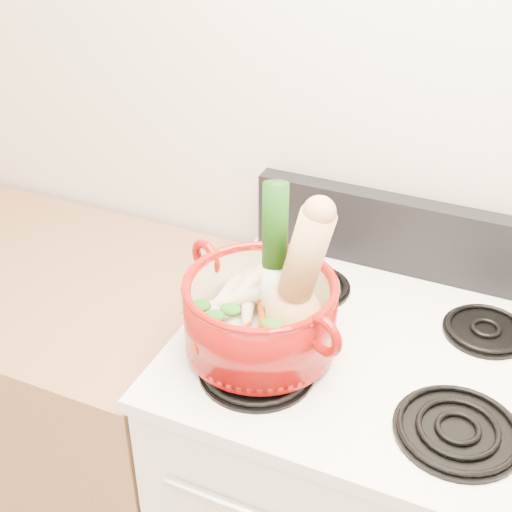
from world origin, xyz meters
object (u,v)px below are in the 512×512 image
at_px(leek, 273,255).
at_px(stove_body, 357,507).
at_px(dutch_oven, 260,315).
at_px(squash, 295,273).

bearing_deg(leek, stove_body, -5.55).
height_order(dutch_oven, squash, squash).
bearing_deg(dutch_oven, stove_body, 50.07).
xyz_separation_m(stove_body, squash, (-0.15, -0.08, 0.68)).
xyz_separation_m(dutch_oven, leek, (0.01, 0.04, 0.11)).
distance_m(dutch_oven, squash, 0.12).
height_order(stove_body, squash, squash).
height_order(stove_body, leek, leek).
bearing_deg(squash, stove_body, 27.66).
bearing_deg(stove_body, squash, -153.11).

